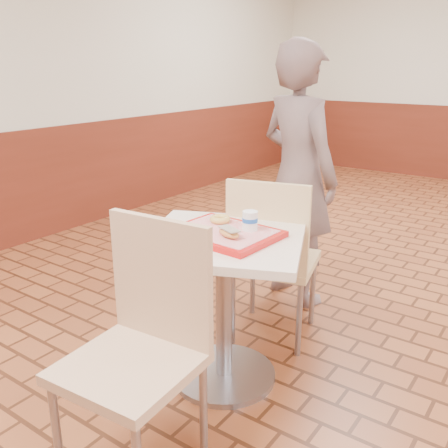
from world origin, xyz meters
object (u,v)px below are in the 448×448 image
Objects in this scene: paper_cup at (250,220)px; serving_tray at (224,233)px; ring_donut at (220,219)px; long_john_donut at (229,233)px; main_table at (224,285)px; chair_main_front at (142,337)px; chair_main_back at (272,253)px; customer at (298,176)px.

serving_tray is at bearing -143.66° from paper_cup.
ring_donut is 0.70× the size of long_john_donut.
paper_cup is (0.10, 0.07, 0.06)m from serving_tray.
chair_main_front is (0.07, -0.63, 0.04)m from main_table.
chair_main_front reaches higher than long_john_donut.
chair_main_back reaches higher than ring_donut.
customer is at bearing 98.86° from main_table.
chair_main_front is 0.67m from serving_tray.
serving_tray is 5.27× the size of paper_cup.
main_table is at bearing -143.66° from paper_cup.
main_table is at bearing 138.53° from long_john_donut.
chair_main_back is 0.52m from serving_tray.
paper_cup reaches higher than main_table.
customer is 3.53× the size of serving_tray.
paper_cup is at bearing 88.98° from chair_main_back.
chair_main_back is (-0.07, 1.09, -0.02)m from chair_main_front.
long_john_donut is at bearing 84.86° from chair_main_front.
serving_tray is (-0.07, 0.63, 0.23)m from chair_main_front.
customer reaches higher than serving_tray.
long_john_donut is (0.01, 0.56, 0.27)m from chair_main_front.
chair_main_front is 0.78m from ring_donut.
main_table is 5.33× the size of long_john_donut.
serving_tray is 0.14m from paper_cup.
main_table is at bearing 74.78° from chair_main_back.
chair_main_back is 10.64× the size of paper_cup.
main_table is 0.46m from chair_main_back.
paper_cup is (0.03, 0.70, 0.29)m from chair_main_front.
customer is 0.98m from ring_donut.
long_john_donut is at bearing -43.49° from ring_donut.
main_table is 7.57× the size of ring_donut.
long_john_donut is at bearing -41.47° from main_table.
chair_main_back is at bearing 89.89° from serving_tray.
customer is (-0.17, 0.60, 0.31)m from chair_main_back.
chair_main_front is 2.08× the size of serving_tray.
chair_main_back is 6.70× the size of long_john_donut.
paper_cup reaches higher than long_john_donut.
main_table is at bearing 91.55° from chair_main_front.
main_table is 0.63m from chair_main_front.
customer is (-0.23, 1.69, 0.29)m from chair_main_front.
main_table is 0.80× the size of chair_main_back.
main_table is 0.35m from paper_cup.
customer is 1.15m from long_john_donut.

